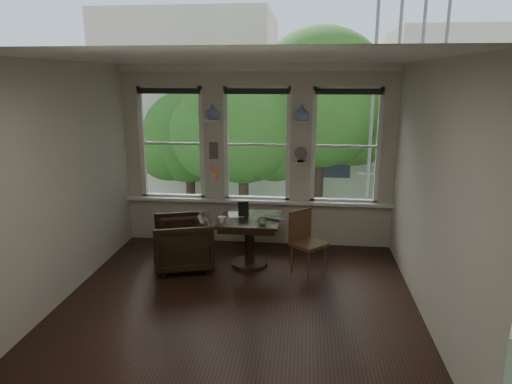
# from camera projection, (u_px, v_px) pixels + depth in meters

# --- Properties ---
(ground) EXTENTS (4.50, 4.50, 0.00)m
(ground) POSITION_uv_depth(u_px,v_px,m) (238.00, 302.00, 5.83)
(ground) COLOR black
(ground) RESTS_ON ground
(ceiling) EXTENTS (4.50, 4.50, 0.00)m
(ceiling) POSITION_uv_depth(u_px,v_px,m) (236.00, 58.00, 5.09)
(ceiling) COLOR silver
(ceiling) RESTS_ON ground
(wall_back) EXTENTS (4.50, 0.00, 4.50)m
(wall_back) POSITION_uv_depth(u_px,v_px,m) (257.00, 157.00, 7.63)
(wall_back) COLOR beige
(wall_back) RESTS_ON ground
(wall_front) EXTENTS (4.50, 0.00, 4.50)m
(wall_front) POSITION_uv_depth(u_px,v_px,m) (191.00, 262.00, 3.29)
(wall_front) COLOR beige
(wall_front) RESTS_ON ground
(wall_left) EXTENTS (0.00, 4.50, 4.50)m
(wall_left) POSITION_uv_depth(u_px,v_px,m) (59.00, 184.00, 5.70)
(wall_left) COLOR beige
(wall_left) RESTS_ON ground
(wall_right) EXTENTS (0.00, 4.50, 4.50)m
(wall_right) POSITION_uv_depth(u_px,v_px,m) (431.00, 194.00, 5.22)
(wall_right) COLOR beige
(wall_right) RESTS_ON ground
(window_left) EXTENTS (1.10, 0.12, 1.90)m
(window_left) POSITION_uv_depth(u_px,v_px,m) (172.00, 143.00, 7.73)
(window_left) COLOR white
(window_left) RESTS_ON ground
(window_center) EXTENTS (1.10, 0.12, 1.90)m
(window_center) POSITION_uv_depth(u_px,v_px,m) (257.00, 145.00, 7.58)
(window_center) COLOR white
(window_center) RESTS_ON ground
(window_right) EXTENTS (1.10, 0.12, 1.90)m
(window_right) POSITION_uv_depth(u_px,v_px,m) (346.00, 146.00, 7.42)
(window_right) COLOR white
(window_right) RESTS_ON ground
(shelf_left) EXTENTS (0.26, 0.16, 0.03)m
(shelf_left) POSITION_uv_depth(u_px,v_px,m) (213.00, 121.00, 7.46)
(shelf_left) COLOR white
(shelf_left) RESTS_ON ground
(shelf_right) EXTENTS (0.26, 0.16, 0.03)m
(shelf_right) POSITION_uv_depth(u_px,v_px,m) (302.00, 121.00, 7.31)
(shelf_right) COLOR white
(shelf_right) RESTS_ON ground
(intercom) EXTENTS (0.14, 0.06, 0.28)m
(intercom) POSITION_uv_depth(u_px,v_px,m) (214.00, 151.00, 7.61)
(intercom) COLOR #59544F
(intercom) RESTS_ON ground
(sticky_notes) EXTENTS (0.16, 0.01, 0.24)m
(sticky_notes) POSITION_uv_depth(u_px,v_px,m) (214.00, 171.00, 7.70)
(sticky_notes) COLOR pink
(sticky_notes) RESTS_ON ground
(desk_fan) EXTENTS (0.20, 0.20, 0.24)m
(desk_fan) POSITION_uv_depth(u_px,v_px,m) (301.00, 157.00, 7.43)
(desk_fan) COLOR #59544F
(desk_fan) RESTS_ON ground
(vase_left) EXTENTS (0.24, 0.24, 0.25)m
(vase_left) POSITION_uv_depth(u_px,v_px,m) (212.00, 112.00, 7.43)
(vase_left) COLOR silver
(vase_left) RESTS_ON shelf_left
(vase_right) EXTENTS (0.24, 0.24, 0.25)m
(vase_right) POSITION_uv_depth(u_px,v_px,m) (302.00, 113.00, 7.27)
(vase_right) COLOR silver
(vase_right) RESTS_ON shelf_right
(table) EXTENTS (0.90, 0.90, 0.75)m
(table) POSITION_uv_depth(u_px,v_px,m) (250.00, 242.00, 6.89)
(table) COLOR black
(table) RESTS_ON ground
(armchair_left) EXTENTS (1.07, 1.06, 0.78)m
(armchair_left) POSITION_uv_depth(u_px,v_px,m) (183.00, 243.00, 6.80)
(armchair_left) COLOR black
(armchair_left) RESTS_ON ground
(cushion_red) EXTENTS (0.45, 0.45, 0.06)m
(cushion_red) POSITION_uv_depth(u_px,v_px,m) (183.00, 239.00, 6.78)
(cushion_red) COLOR maroon
(cushion_red) RESTS_ON armchair_left
(side_chair_right) EXTENTS (0.59, 0.59, 0.92)m
(side_chair_right) POSITION_uv_depth(u_px,v_px,m) (309.00, 244.00, 6.58)
(side_chair_right) COLOR #4F331C
(side_chair_right) RESTS_ON ground
(laptop) EXTENTS (0.40, 0.32, 0.03)m
(laptop) POSITION_uv_depth(u_px,v_px,m) (274.00, 219.00, 6.70)
(laptop) COLOR black
(laptop) RESTS_ON table
(mug) EXTENTS (0.10, 0.10, 0.10)m
(mug) POSITION_uv_depth(u_px,v_px,m) (222.00, 220.00, 6.57)
(mug) COLOR white
(mug) RESTS_ON table
(drinking_glass) EXTENTS (0.16, 0.16, 0.11)m
(drinking_glass) POSITION_uv_depth(u_px,v_px,m) (262.00, 221.00, 6.48)
(drinking_glass) COLOR white
(drinking_glass) RESTS_ON table
(tablet) EXTENTS (0.17, 0.12, 0.22)m
(tablet) POSITION_uv_depth(u_px,v_px,m) (243.00, 209.00, 6.88)
(tablet) COLOR black
(tablet) RESTS_ON table
(papers) EXTENTS (0.28, 0.34, 0.00)m
(papers) POSITION_uv_depth(u_px,v_px,m) (236.00, 214.00, 6.98)
(papers) COLOR silver
(papers) RESTS_ON table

